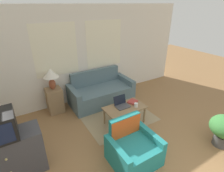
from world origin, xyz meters
TOP-DOWN VIEW (x-y plane):
  - wall_back at (-0.00, 4.10)m, footprint 6.51×0.06m
  - rug at (0.22, 3.02)m, footprint 1.70×1.88m
  - couch at (0.23, 3.66)m, footprint 1.77×0.85m
  - armchair at (-0.28, 1.49)m, footprint 0.82×0.72m
  - tv_dresser at (-2.17, 2.27)m, footprint 1.08×0.46m
  - side_table at (-1.03, 3.81)m, footprint 0.38×0.38m
  - table_lamp at (-1.03, 3.81)m, footprint 0.38×0.38m
  - coffee_table at (0.22, 2.45)m, footprint 0.95×0.53m
  - laptop at (0.19, 2.53)m, footprint 0.32×0.27m
  - cup_navy at (0.45, 2.33)m, footprint 0.09×0.09m
  - book_red at (0.51, 2.53)m, footprint 0.28×0.25m

SIDE VIEW (x-z plane):
  - rug at x=0.22m, z-range 0.00..0.01m
  - armchair at x=-0.28m, z-range -0.15..0.65m
  - couch at x=0.23m, z-range -0.16..0.72m
  - side_table at x=-1.03m, z-range 0.00..0.65m
  - coffee_table at x=0.22m, z-range 0.17..0.61m
  - tv_dresser at x=-2.17m, z-range 0.00..0.80m
  - book_red at x=0.51m, z-range 0.44..0.48m
  - cup_navy at x=0.45m, z-range 0.44..0.54m
  - laptop at x=0.19m, z-range 0.38..0.61m
  - table_lamp at x=-1.03m, z-range 0.76..1.30m
  - wall_back at x=0.00m, z-range 0.01..2.61m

